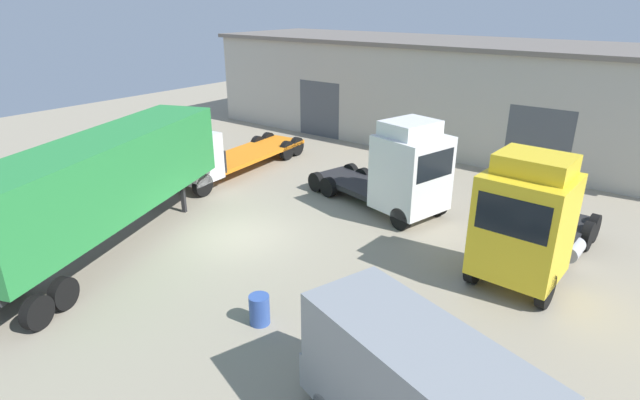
{
  "coord_description": "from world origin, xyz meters",
  "views": [
    {
      "loc": [
        13.01,
        -11.93,
        8.52
      ],
      "look_at": [
        2.56,
        1.71,
        1.6
      ],
      "focal_mm": 28.0,
      "sensor_mm": 36.0,
      "label": 1
    }
  ],
  "objects_px": {
    "container_trailer_green": "(105,180)",
    "flatbed_truck_white": "(214,155)",
    "delivery_van_grey": "(411,391)",
    "gravel_pile": "(93,160)",
    "oil_drum": "(259,310)",
    "tractor_unit_yellow": "(529,222)",
    "tractor_unit_white": "(402,171)"
  },
  "relations": [
    {
      "from": "container_trailer_green",
      "to": "flatbed_truck_white",
      "type": "xyz_separation_m",
      "value": [
        -2.65,
        7.21,
        -1.32
      ]
    },
    {
      "from": "delivery_van_grey",
      "to": "gravel_pile",
      "type": "bearing_deg",
      "value": 3.55
    },
    {
      "from": "flatbed_truck_white",
      "to": "oil_drum",
      "type": "xyz_separation_m",
      "value": [
        10.21,
        -7.4,
        -0.86
      ]
    },
    {
      "from": "gravel_pile",
      "to": "oil_drum",
      "type": "relative_size",
      "value": 3.87
    },
    {
      "from": "container_trailer_green",
      "to": "tractor_unit_yellow",
      "type": "distance_m",
      "value": 14.35
    },
    {
      "from": "container_trailer_green",
      "to": "gravel_pile",
      "type": "xyz_separation_m",
      "value": [
        -7.97,
        3.78,
        -1.74
      ]
    },
    {
      "from": "delivery_van_grey",
      "to": "oil_drum",
      "type": "bearing_deg",
      "value": 3.96
    },
    {
      "from": "delivery_van_grey",
      "to": "gravel_pile",
      "type": "relative_size",
      "value": 1.59
    },
    {
      "from": "oil_drum",
      "to": "delivery_van_grey",
      "type": "bearing_deg",
      "value": -13.8
    },
    {
      "from": "tractor_unit_yellow",
      "to": "delivery_van_grey",
      "type": "bearing_deg",
      "value": 4.18
    },
    {
      "from": "delivery_van_grey",
      "to": "oil_drum",
      "type": "xyz_separation_m",
      "value": [
        -5.36,
        1.32,
        -1.09
      ]
    },
    {
      "from": "flatbed_truck_white",
      "to": "oil_drum",
      "type": "distance_m",
      "value": 12.64
    },
    {
      "from": "container_trailer_green",
      "to": "gravel_pile",
      "type": "bearing_deg",
      "value": 42.79
    },
    {
      "from": "gravel_pile",
      "to": "oil_drum",
      "type": "distance_m",
      "value": 16.03
    },
    {
      "from": "gravel_pile",
      "to": "flatbed_truck_white",
      "type": "bearing_deg",
      "value": 32.82
    },
    {
      "from": "container_trailer_green",
      "to": "delivery_van_grey",
      "type": "bearing_deg",
      "value": -118.51
    },
    {
      "from": "tractor_unit_white",
      "to": "container_trailer_green",
      "type": "height_order",
      "value": "container_trailer_green"
    },
    {
      "from": "flatbed_truck_white",
      "to": "tractor_unit_white",
      "type": "bearing_deg",
      "value": 95.49
    },
    {
      "from": "tractor_unit_white",
      "to": "flatbed_truck_white",
      "type": "bearing_deg",
      "value": -154.82
    },
    {
      "from": "container_trailer_green",
      "to": "gravel_pile",
      "type": "relative_size",
      "value": 3.38
    },
    {
      "from": "tractor_unit_white",
      "to": "flatbed_truck_white",
      "type": "relative_size",
      "value": 0.76
    },
    {
      "from": "tractor_unit_yellow",
      "to": "gravel_pile",
      "type": "relative_size",
      "value": 2.03
    },
    {
      "from": "tractor_unit_yellow",
      "to": "gravel_pile",
      "type": "height_order",
      "value": "tractor_unit_yellow"
    },
    {
      "from": "gravel_pile",
      "to": "tractor_unit_white",
      "type": "bearing_deg",
      "value": 19.61
    },
    {
      "from": "tractor_unit_yellow",
      "to": "oil_drum",
      "type": "distance_m",
      "value": 8.75
    },
    {
      "from": "delivery_van_grey",
      "to": "gravel_pile",
      "type": "height_order",
      "value": "delivery_van_grey"
    },
    {
      "from": "tractor_unit_white",
      "to": "tractor_unit_yellow",
      "type": "height_order",
      "value": "tractor_unit_yellow"
    },
    {
      "from": "container_trailer_green",
      "to": "tractor_unit_yellow",
      "type": "xyz_separation_m",
      "value": [
        12.65,
        6.74,
        -0.59
      ]
    },
    {
      "from": "flatbed_truck_white",
      "to": "tractor_unit_yellow",
      "type": "xyz_separation_m",
      "value": [
        15.31,
        -0.47,
        0.73
      ]
    },
    {
      "from": "tractor_unit_yellow",
      "to": "delivery_van_grey",
      "type": "relative_size",
      "value": 1.27
    },
    {
      "from": "tractor_unit_yellow",
      "to": "flatbed_truck_white",
      "type": "bearing_deg",
      "value": -89.38
    },
    {
      "from": "container_trailer_green",
      "to": "oil_drum",
      "type": "xyz_separation_m",
      "value": [
        7.55,
        -0.2,
        -2.18
      ]
    }
  ]
}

